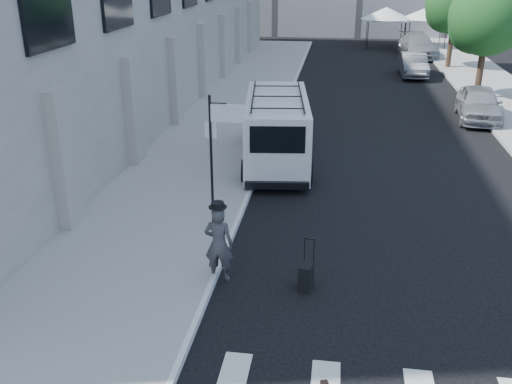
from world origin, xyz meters
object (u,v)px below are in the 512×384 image
(parked_car_a, at_px, (479,104))
(parked_car_b, at_px, (413,65))
(businessman, at_px, (219,244))
(parked_car_c, at_px, (418,46))
(suitcase, at_px, (306,277))
(cargo_van, at_px, (277,129))

(parked_car_a, distance_m, parked_car_b, 10.34)
(businessman, distance_m, parked_car_c, 34.09)
(businessman, height_order, suitcase, businessman)
(suitcase, height_order, cargo_van, cargo_van)
(parked_car_a, bearing_deg, suitcase, -108.48)
(cargo_van, bearing_deg, parked_car_a, 33.65)
(cargo_van, bearing_deg, parked_car_c, 66.19)
(businessman, relative_size, parked_car_c, 0.32)
(parked_car_a, bearing_deg, cargo_van, -134.47)
(suitcase, height_order, parked_car_c, parked_car_c)
(parked_car_a, xyz_separation_m, parked_car_c, (-0.65, 17.87, 0.05))
(parked_car_b, xyz_separation_m, parked_car_c, (1.12, 7.68, 0.10))
(parked_car_b, distance_m, parked_car_c, 7.76)
(businessman, xyz_separation_m, parked_car_b, (6.92, 25.44, -0.19))
(cargo_van, xyz_separation_m, parked_car_a, (8.33, 7.08, -0.48))
(businessman, relative_size, cargo_van, 0.27)
(businessman, distance_m, parked_car_b, 26.37)
(suitcase, distance_m, parked_car_a, 16.80)
(suitcase, relative_size, cargo_van, 0.18)
(cargo_van, distance_m, parked_car_b, 18.47)
(businessman, height_order, parked_car_c, businessman)
(parked_car_b, height_order, parked_car_c, parked_car_c)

